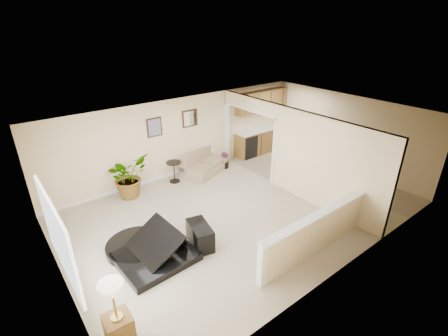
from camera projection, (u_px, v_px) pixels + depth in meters
floor at (242, 209)px, 8.81m from camera, size 9.00×9.00×0.00m
back_wall at (182, 136)px, 10.43m from camera, size 9.00×0.04×2.50m
front_wall at (347, 221)px, 6.13m from camera, size 9.00×0.04×2.50m
left_wall at (53, 233)px, 5.78m from camera, size 0.04×6.00×2.50m
right_wall at (346, 132)px, 10.78m from camera, size 0.04×6.00×2.50m
ceiling at (245, 120)px, 7.75m from camera, size 9.00×6.00×0.04m
kitchen_vinyl at (315, 177)px, 10.56m from camera, size 2.70×6.00×0.01m
interior_partition at (284, 150)px, 9.47m from camera, size 0.18×5.99×2.50m
pony_half_wall at (315, 233)px, 6.99m from camera, size 3.42×0.22×1.00m
left_window at (58, 237)px, 5.35m from camera, size 0.05×2.15×1.45m
wall_art_left at (154, 127)px, 9.67m from camera, size 0.48×0.04×0.58m
wall_mirror at (190, 118)px, 10.34m from camera, size 0.55×0.04×0.55m
kitchen_cabinets at (260, 130)px, 12.17m from camera, size 2.36×0.65×2.33m
piano at (149, 233)px, 6.82m from camera, size 1.89×1.96×1.47m
piano_bench at (200, 235)px, 7.32m from camera, size 0.58×0.88×0.54m
loveseat at (204, 162)px, 10.78m from camera, size 1.89×1.43×0.90m
accent_table at (174, 169)px, 10.11m from camera, size 0.46×0.46×0.67m
palm_plant at (128, 177)px, 9.23m from camera, size 1.42×1.35×1.25m
small_plant at (225, 161)px, 11.13m from camera, size 0.31×0.31×0.55m
lamp_stand at (118, 322)px, 4.89m from camera, size 0.42×0.42×1.35m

